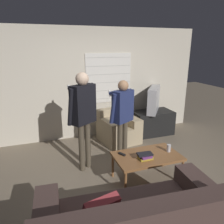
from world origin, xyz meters
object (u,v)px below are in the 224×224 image
at_px(tv, 154,100).
at_px(person_right_standing, 122,111).
at_px(soda_can, 169,148).
at_px(person_left_standing, 83,110).
at_px(book_stack, 145,156).
at_px(armchair_beige, 118,128).
at_px(coffee_table, 147,157).
at_px(spare_remote, 122,154).

height_order(tv, person_right_standing, person_right_standing).
bearing_deg(tv, person_right_standing, -15.37).
distance_m(person_right_standing, soda_can, 1.05).
xyz_separation_m(person_left_standing, book_stack, (0.78, -0.80, -0.61)).
bearing_deg(book_stack, armchair_beige, 83.01).
distance_m(coffee_table, book_stack, 0.16).
height_order(book_stack, soda_can, soda_can).
bearing_deg(person_left_standing, book_stack, -78.04).
distance_m(tv, spare_remote, 2.21).
bearing_deg(person_left_standing, coffee_table, -71.32).
height_order(coffee_table, tv, tv).
distance_m(soda_can, spare_remote, 0.79).
height_order(person_left_standing, soda_can, person_left_standing).
xyz_separation_m(armchair_beige, soda_can, (0.27, -1.63, 0.21)).
xyz_separation_m(coffee_table, tv, (1.09, 1.75, 0.47)).
relative_size(coffee_table, book_stack, 4.34).
relative_size(tv, soda_can, 6.31).
relative_size(person_right_standing, soda_can, 12.31).
height_order(armchair_beige, person_left_standing, person_left_standing).
bearing_deg(book_stack, soda_can, 10.81).
bearing_deg(book_stack, coffee_table, 47.11).
relative_size(soda_can, spare_remote, 0.94).
relative_size(armchair_beige, coffee_table, 0.86).
relative_size(armchair_beige, book_stack, 3.72).
bearing_deg(armchair_beige, tv, 178.04).
bearing_deg(armchair_beige, coffee_table, 76.92).
height_order(tv, person_left_standing, person_left_standing).
distance_m(tv, person_right_standing, 1.54).
bearing_deg(tv, person_left_standing, -25.58).
bearing_deg(coffee_table, person_right_standing, 98.31).
relative_size(person_left_standing, soda_can, 13.75).
distance_m(armchair_beige, person_right_standing, 1.10).
distance_m(armchair_beige, person_left_standing, 1.58).
bearing_deg(armchair_beige, book_stack, 74.22).
relative_size(tv, person_left_standing, 0.46).
relative_size(armchair_beige, tv, 1.14).
bearing_deg(soda_can, person_right_standing, 122.52).
relative_size(book_stack, soda_can, 1.93).
distance_m(person_left_standing, person_right_standing, 0.77).
distance_m(coffee_table, tv, 2.11).
xyz_separation_m(armchair_beige, coffee_table, (-0.12, -1.63, 0.11)).
height_order(armchair_beige, coffee_table, armchair_beige).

